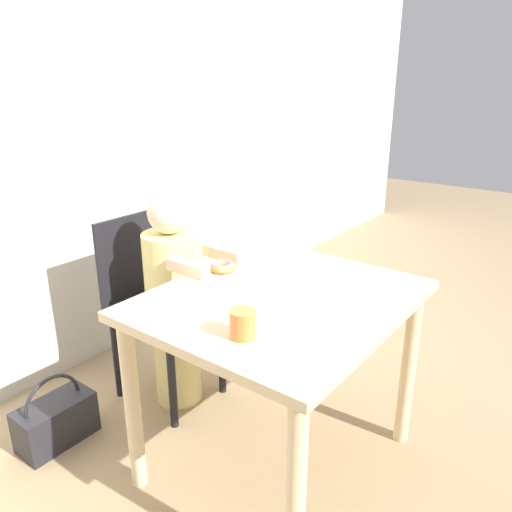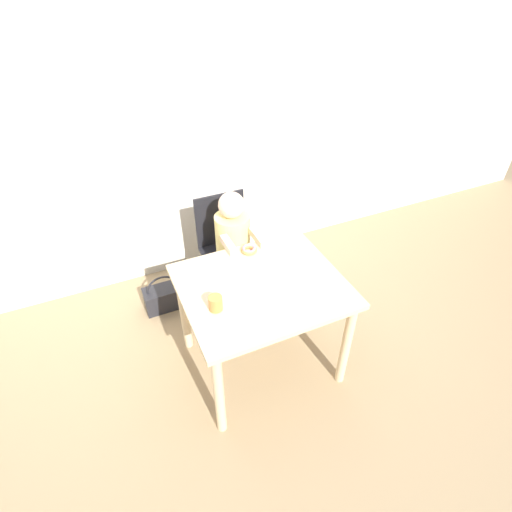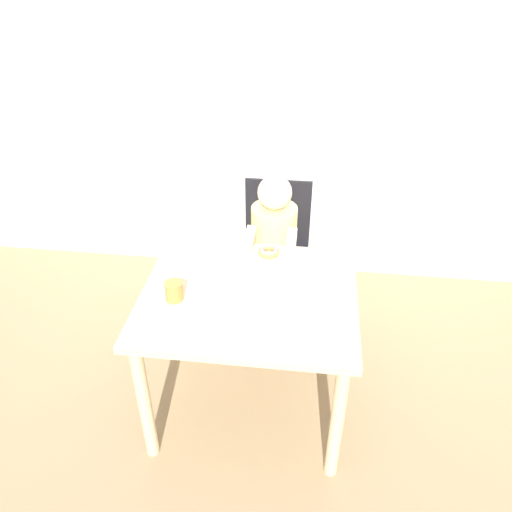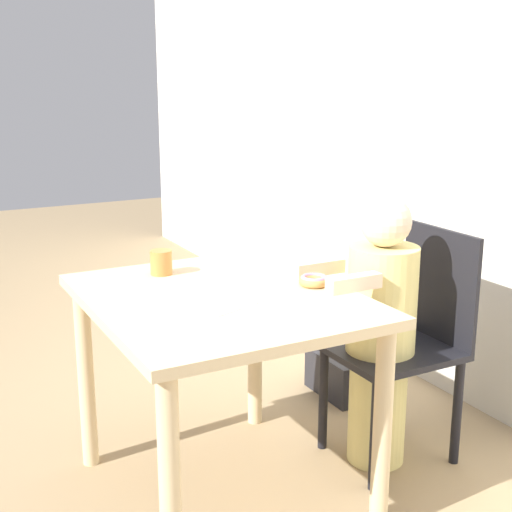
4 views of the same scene
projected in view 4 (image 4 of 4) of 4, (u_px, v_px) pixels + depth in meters
ground_plane at (223, 494)px, 2.53m from camera, size 12.00×12.00×0.00m
dining_table at (221, 328)px, 2.37m from camera, size 0.98×0.83×0.74m
chair at (406, 342)px, 2.71m from camera, size 0.40×0.45×0.88m
child_figure at (380, 332)px, 2.64m from camera, size 0.27×0.44×1.03m
donut at (314, 280)px, 2.44m from camera, size 0.11×0.11×0.04m
napkin at (217, 300)px, 2.29m from camera, size 0.30×0.30×0.00m
handbag at (338, 373)px, 3.29m from camera, size 0.32×0.16×0.32m
cup at (161, 262)px, 2.57m from camera, size 0.08×0.08×0.09m
plate at (225, 299)px, 2.28m from camera, size 0.15×0.15×0.01m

